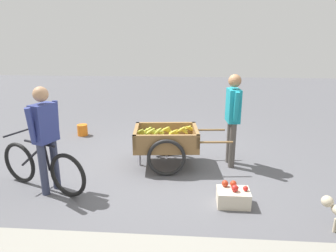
{
  "coord_description": "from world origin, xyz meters",
  "views": [
    {
      "loc": [
        -0.34,
        4.97,
        2.26
      ],
      "look_at": [
        0.03,
        -0.04,
        0.75
      ],
      "focal_mm": 32.77,
      "sensor_mm": 36.0,
      "label": 1
    }
  ],
  "objects_px": {
    "fruit_cart": "(166,142)",
    "apple_crate": "(233,197)",
    "bicycle": "(42,167)",
    "cyclist_person": "(45,131)",
    "vendor_person": "(233,112)",
    "plastic_bucket": "(82,130)"
  },
  "relations": [
    {
      "from": "vendor_person",
      "to": "apple_crate",
      "type": "bearing_deg",
      "value": 85.01
    },
    {
      "from": "vendor_person",
      "to": "cyclist_person",
      "type": "height_order",
      "value": "vendor_person"
    },
    {
      "from": "fruit_cart",
      "to": "bicycle",
      "type": "xyz_separation_m",
      "value": [
        1.77,
        1.02,
        -0.09
      ]
    },
    {
      "from": "bicycle",
      "to": "cyclist_person",
      "type": "relative_size",
      "value": 0.99
    },
    {
      "from": "cyclist_person",
      "to": "bicycle",
      "type": "bearing_deg",
      "value": -22.28
    },
    {
      "from": "bicycle",
      "to": "cyclist_person",
      "type": "bearing_deg",
      "value": 157.72
    },
    {
      "from": "bicycle",
      "to": "cyclist_person",
      "type": "height_order",
      "value": "cyclist_person"
    },
    {
      "from": "vendor_person",
      "to": "apple_crate",
      "type": "xyz_separation_m",
      "value": [
        0.12,
        1.37,
        -0.85
      ]
    },
    {
      "from": "fruit_cart",
      "to": "vendor_person",
      "type": "height_order",
      "value": "vendor_person"
    },
    {
      "from": "fruit_cart",
      "to": "vendor_person",
      "type": "distance_m",
      "value": 1.27
    },
    {
      "from": "bicycle",
      "to": "apple_crate",
      "type": "relative_size",
      "value": 3.54
    },
    {
      "from": "plastic_bucket",
      "to": "apple_crate",
      "type": "bearing_deg",
      "value": 137.77
    },
    {
      "from": "fruit_cart",
      "to": "bicycle",
      "type": "bearing_deg",
      "value": 29.85
    },
    {
      "from": "cyclist_person",
      "to": "plastic_bucket",
      "type": "bearing_deg",
      "value": -80.56
    },
    {
      "from": "plastic_bucket",
      "to": "vendor_person",
      "type": "bearing_deg",
      "value": 155.91
    },
    {
      "from": "fruit_cart",
      "to": "bicycle",
      "type": "relative_size",
      "value": 1.1
    },
    {
      "from": "plastic_bucket",
      "to": "apple_crate",
      "type": "xyz_separation_m",
      "value": [
        -3.1,
        2.81,
        -0.01
      ]
    },
    {
      "from": "vendor_person",
      "to": "bicycle",
      "type": "height_order",
      "value": "vendor_person"
    },
    {
      "from": "vendor_person",
      "to": "cyclist_person",
      "type": "bearing_deg",
      "value": 22.95
    },
    {
      "from": "fruit_cart",
      "to": "apple_crate",
      "type": "bearing_deg",
      "value": 129.05
    },
    {
      "from": "fruit_cart",
      "to": "apple_crate",
      "type": "xyz_separation_m",
      "value": [
        -1.03,
        1.27,
        -0.32
      ]
    },
    {
      "from": "bicycle",
      "to": "cyclist_person",
      "type": "xyz_separation_m",
      "value": [
        -0.14,
        0.06,
        0.59
      ]
    }
  ]
}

